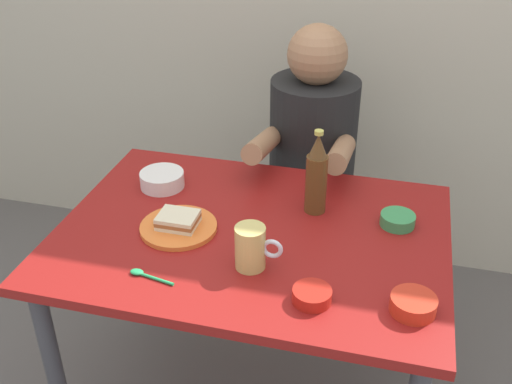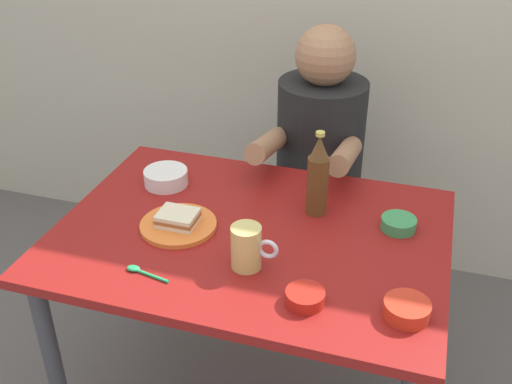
{
  "view_description": "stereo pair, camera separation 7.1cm",
  "coord_description": "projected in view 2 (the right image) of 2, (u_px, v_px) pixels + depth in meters",
  "views": [
    {
      "loc": [
        0.37,
        -1.37,
        1.71
      ],
      "look_at": [
        0.0,
        0.05,
        0.84
      ],
      "focal_mm": 42.27,
      "sensor_mm": 36.0,
      "label": 1
    },
    {
      "loc": [
        0.43,
        -1.35,
        1.71
      ],
      "look_at": [
        0.0,
        0.05,
        0.84
      ],
      "focal_mm": 42.27,
      "sensor_mm": 36.0,
      "label": 2
    }
  ],
  "objects": [
    {
      "name": "sambal_bowl_red",
      "position": [
        305.0,
        297.0,
        1.44
      ],
      "size": [
        0.1,
        0.1,
        0.03
      ],
      "color": "#B21E14",
      "rests_on": "dining_table"
    },
    {
      "name": "sauce_bowl_chili",
      "position": [
        407.0,
        309.0,
        1.4
      ],
      "size": [
        0.11,
        0.11,
        0.04
      ],
      "color": "red",
      "rests_on": "dining_table"
    },
    {
      "name": "spoon",
      "position": [
        140.0,
        271.0,
        1.55
      ],
      "size": [
        0.13,
        0.04,
        0.01
      ],
      "color": "#26A559",
      "rests_on": "dining_table"
    },
    {
      "name": "dining_table",
      "position": [
        251.0,
        257.0,
        1.76
      ],
      "size": [
        1.1,
        0.8,
        0.74
      ],
      "color": "maroon",
      "rests_on": "ground"
    },
    {
      "name": "rice_bowl_white",
      "position": [
        166.0,
        177.0,
        1.93
      ],
      "size": [
        0.14,
        0.14,
        0.05
      ],
      "color": "silver",
      "rests_on": "dining_table"
    },
    {
      "name": "person_seated",
      "position": [
        320.0,
        137.0,
        2.19
      ],
      "size": [
        0.33,
        0.56,
        0.72
      ],
      "color": "black",
      "rests_on": "stool"
    },
    {
      "name": "sandwich",
      "position": [
        178.0,
        218.0,
        1.71
      ],
      "size": [
        0.11,
        0.09,
        0.04
      ],
      "color": "beige",
      "rests_on": "plate_orange"
    },
    {
      "name": "beer_bottle",
      "position": [
        318.0,
        177.0,
        1.74
      ],
      "size": [
        0.06,
        0.06,
        0.26
      ],
      "color": "#593819",
      "rests_on": "dining_table"
    },
    {
      "name": "beer_mug",
      "position": [
        247.0,
        247.0,
        1.54
      ],
      "size": [
        0.13,
        0.08,
        0.12
      ],
      "color": "#D1BC66",
      "rests_on": "dining_table"
    },
    {
      "name": "dip_bowl_green",
      "position": [
        399.0,
        223.0,
        1.71
      ],
      "size": [
        0.1,
        0.1,
        0.03
      ],
      "color": "#388C4C",
      "rests_on": "dining_table"
    },
    {
      "name": "stool",
      "position": [
        315.0,
        230.0,
        2.41
      ],
      "size": [
        0.34,
        0.34,
        0.45
      ],
      "color": "#4C4C51",
      "rests_on": "ground"
    },
    {
      "name": "plate_orange",
      "position": [
        178.0,
        225.0,
        1.73
      ],
      "size": [
        0.22,
        0.22,
        0.01
      ],
      "primitive_type": "cylinder",
      "color": "orange",
      "rests_on": "dining_table"
    }
  ]
}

